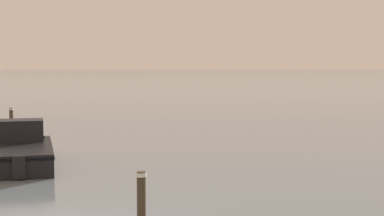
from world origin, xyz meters
The scene contains 3 objects.
motorboat_moored_7 centered at (-3.56, 10.14, 0.37)m, with size 3.97×6.82×2.45m.
mooring_post_near centered at (2.40, -1.09, 0.81)m, with size 0.22×0.22×1.89m.
mooring_post_left centered at (-5.42, 14.61, 0.85)m, with size 0.22×0.22×2.00m.
Camera 1 is at (3.72, -12.67, 3.82)m, focal length 55.70 mm.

